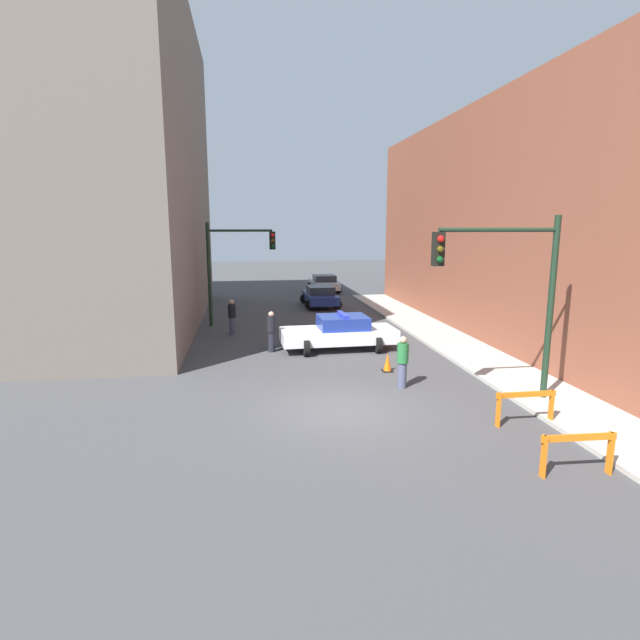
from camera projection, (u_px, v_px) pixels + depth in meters
name	position (u px, v px, depth m)	size (l,w,h in m)	color
ground_plane	(343.00, 409.00, 13.91)	(120.00, 120.00, 0.00)	#424244
sidewalk_right	(548.00, 396.00, 14.80)	(2.40, 44.00, 0.12)	#B2ADA3
building_corner_left	(48.00, 165.00, 24.30)	(14.00, 20.00, 15.87)	#6B6056
building_right	(599.00, 223.00, 22.68)	(12.00, 28.00, 10.32)	brown
traffic_light_near	(514.00, 281.00, 13.74)	(3.64, 0.35, 5.20)	black
traffic_light_far	(231.00, 259.00, 25.08)	(3.44, 0.35, 5.20)	black
police_car	(339.00, 332.00, 20.49)	(4.75, 2.45, 1.52)	white
parked_car_near	(320.00, 296.00, 31.54)	(2.29, 4.31, 1.31)	navy
parked_car_mid	(324.00, 283.00, 38.64)	(2.33, 4.33, 1.31)	silver
pedestrian_crossing	(271.00, 331.00, 20.08)	(0.50, 0.50, 1.66)	black
pedestrian_corner	(232.00, 317.00, 23.30)	(0.39, 0.39, 1.66)	#474C66
pedestrian_sidewalk	(403.00, 361.00, 15.58)	(0.42, 0.42, 1.66)	#474C66
barrier_front	(578.00, 447.00, 10.08)	(1.60, 0.22, 0.90)	orange
barrier_mid	(525.00, 402.00, 12.65)	(1.60, 0.17, 0.90)	orange
traffic_cone	(388.00, 363.00, 17.45)	(0.36, 0.36, 0.66)	black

